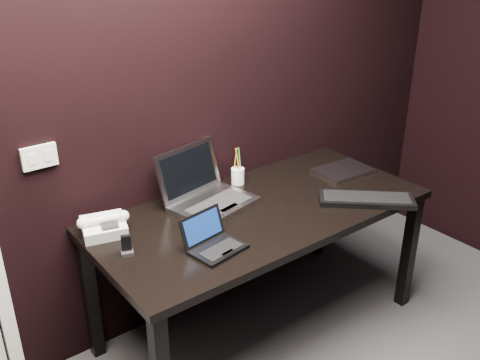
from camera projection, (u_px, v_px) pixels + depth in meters
wall_back at (162, 91)px, 2.56m from camera, size 4.00×0.00×4.00m
wall_switch at (39, 157)px, 2.28m from camera, size 0.15×0.02×0.10m
desk at (261, 222)px, 2.70m from camera, size 1.70×0.80×0.74m
netbook at (214, 243)px, 2.31m from camera, size 0.26×0.24×0.15m
silver_laptop at (207, 195)px, 2.69m from camera, size 0.46×0.43×0.27m
ext_keyboard at (366, 199)px, 2.72m from camera, size 0.46×0.44×0.03m
closed_laptop at (343, 171)px, 3.06m from camera, size 0.32×0.24×0.02m
desk_phone at (104, 226)px, 2.42m from camera, size 0.24×0.22×0.11m
mobile_phone at (127, 247)px, 2.27m from camera, size 0.06×0.06×0.09m
pen_cup at (238, 175)px, 2.91m from camera, size 0.08×0.08×0.21m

